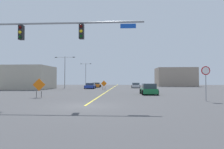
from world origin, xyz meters
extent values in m
plane|color=#444447|center=(0.00, 0.00, 0.00)|extent=(129.56, 129.56, 0.00)
cube|color=yellow|center=(0.00, 35.99, 0.00)|extent=(0.16, 71.98, 0.01)
cylinder|color=gray|center=(-2.48, 0.00, 5.93)|extent=(13.33, 0.14, 0.14)
cube|color=black|center=(-4.70, 0.00, 5.28)|extent=(0.34, 0.32, 1.05)
sphere|color=#3A0503|center=(-4.70, -0.17, 5.63)|extent=(0.22, 0.22, 0.22)
sphere|color=yellow|center=(-4.70, -0.17, 5.28)|extent=(0.22, 0.22, 0.22)
sphere|color=black|center=(-4.70, -0.17, 4.93)|extent=(0.22, 0.22, 0.22)
cube|color=black|center=(-0.25, 0.00, 5.28)|extent=(0.34, 0.32, 1.05)
sphere|color=#3A0503|center=(-0.25, -0.17, 5.63)|extent=(0.22, 0.22, 0.22)
sphere|color=yellow|center=(-0.25, -0.17, 5.28)|extent=(0.22, 0.22, 0.22)
sphere|color=black|center=(-0.25, -0.17, 4.93)|extent=(0.22, 0.22, 0.22)
cube|color=#1447B7|center=(3.07, 0.00, 5.64)|extent=(1.10, 0.03, 0.32)
cylinder|color=gray|center=(9.86, 3.77, 1.14)|extent=(0.07, 0.07, 2.27)
cylinder|color=#B20F14|center=(9.86, 3.77, 2.65)|extent=(0.76, 0.03, 0.76)
cylinder|color=white|center=(9.86, 3.75, 2.65)|extent=(0.61, 0.01, 0.61)
cylinder|color=gray|center=(-9.11, 46.34, 3.53)|extent=(0.16, 0.16, 7.06)
cylinder|color=gray|center=(-9.85, 46.34, 6.91)|extent=(1.47, 0.08, 0.08)
cube|color=#262628|center=(-10.59, 46.34, 6.91)|extent=(0.44, 0.24, 0.14)
cylinder|color=gray|center=(-8.38, 46.34, 6.91)|extent=(1.47, 0.08, 0.08)
cube|color=#262628|center=(-7.64, 46.34, 6.91)|extent=(0.44, 0.24, 0.14)
cylinder|color=gray|center=(-10.35, 28.99, 3.53)|extent=(0.16, 0.16, 7.06)
cylinder|color=gray|center=(-11.35, 28.99, 6.91)|extent=(2.01, 0.08, 0.08)
cube|color=#262628|center=(-12.36, 28.99, 6.91)|extent=(0.44, 0.24, 0.14)
cylinder|color=gray|center=(-9.34, 28.99, 6.91)|extent=(2.01, 0.08, 0.08)
cube|color=#262628|center=(-8.33, 28.99, 6.91)|extent=(0.44, 0.24, 0.14)
cube|color=orange|center=(-6.17, 6.41, 1.34)|extent=(1.31, 0.19, 1.32)
cylinder|color=black|center=(-6.43, 6.39, 0.33)|extent=(0.05, 0.05, 0.66)
cylinder|color=black|center=(-5.92, 6.44, 0.33)|extent=(0.05, 0.05, 0.66)
cube|color=orange|center=(-1.09, 23.55, 1.20)|extent=(1.12, 0.30, 1.14)
cylinder|color=black|center=(-1.31, 23.50, 0.30)|extent=(0.05, 0.05, 0.61)
cylinder|color=black|center=(-0.87, 23.60, 0.30)|extent=(0.05, 0.05, 0.61)
cube|color=orange|center=(-4.30, 35.89, 0.47)|extent=(1.95, 4.24, 0.61)
cube|color=#333D47|center=(-4.30, 36.11, 1.00)|extent=(1.73, 2.08, 0.45)
cylinder|color=black|center=(-5.22, 34.40, 0.32)|extent=(0.23, 0.64, 0.64)
cylinder|color=black|center=(-3.34, 34.43, 0.32)|extent=(0.23, 0.64, 0.64)
cylinder|color=black|center=(-5.27, 37.35, 0.32)|extent=(0.23, 0.64, 0.64)
cylinder|color=black|center=(-3.38, 37.38, 0.32)|extent=(0.23, 0.64, 0.64)
cube|color=#B7BABF|center=(5.54, 33.36, 0.44)|extent=(2.09, 4.49, 0.56)
cube|color=#333D47|center=(5.53, 33.14, 0.97)|extent=(1.76, 2.11, 0.49)
cylinder|color=black|center=(6.54, 34.84, 0.32)|extent=(0.26, 0.65, 0.64)
cylinder|color=black|center=(4.71, 34.95, 0.32)|extent=(0.26, 0.65, 0.64)
cylinder|color=black|center=(6.36, 31.78, 0.32)|extent=(0.26, 0.65, 0.64)
cylinder|color=black|center=(4.53, 31.88, 0.32)|extent=(0.26, 0.65, 0.64)
cube|color=#1E389E|center=(-4.54, 28.33, 0.45)|extent=(2.01, 4.36, 0.58)
cube|color=#333D47|center=(-4.54, 28.55, 0.98)|extent=(1.75, 2.00, 0.49)
cylinder|color=black|center=(-5.43, 26.80, 0.32)|extent=(0.24, 0.65, 0.64)
cylinder|color=black|center=(-3.55, 26.85, 0.32)|extent=(0.24, 0.65, 0.64)
cylinder|color=black|center=(-5.52, 29.81, 0.32)|extent=(0.24, 0.65, 0.64)
cylinder|color=black|center=(-3.64, 29.86, 0.32)|extent=(0.24, 0.65, 0.64)
cube|color=#196B38|center=(5.90, 11.66, 0.46)|extent=(1.85, 3.84, 0.61)
cube|color=#333D47|center=(5.90, 11.47, 1.08)|extent=(1.64, 2.10, 0.63)
cylinder|color=black|center=(6.77, 13.01, 0.32)|extent=(0.23, 0.64, 0.64)
cylinder|color=black|center=(4.98, 12.98, 0.32)|extent=(0.23, 0.64, 0.64)
cylinder|color=black|center=(6.81, 10.34, 0.32)|extent=(0.23, 0.64, 0.64)
cylinder|color=black|center=(5.03, 10.31, 0.32)|extent=(0.23, 0.64, 0.64)
cube|color=gray|center=(18.10, 46.61, 2.76)|extent=(11.11, 7.86, 5.51)
cube|color=#B2A893|center=(-16.37, 25.48, 2.36)|extent=(7.95, 8.34, 4.71)
camera|label=1|loc=(2.79, -13.81, 1.82)|focal=31.63mm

